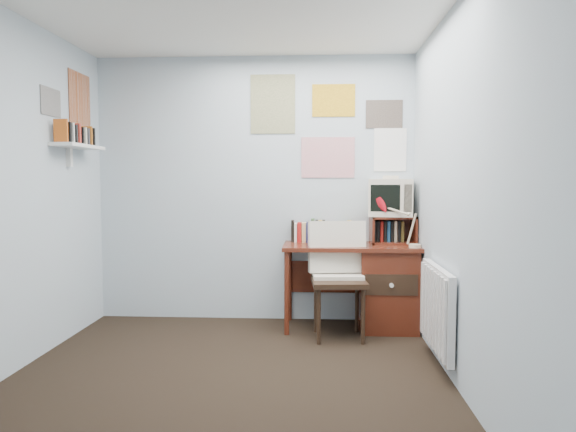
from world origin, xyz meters
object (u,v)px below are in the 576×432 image
object	(u,v)px
tv_riser	(393,230)
radiator	(437,308)
desk_lamp	(415,226)
crt_tv	(390,196)
wall_shelf	(78,146)
desk_chair	(339,282)
desk	(380,284)

from	to	relation	value
tv_riser	radiator	distance (m)	1.15
desk_lamp	crt_tv	distance (m)	0.42
desk_lamp	wall_shelf	size ratio (longest dim) A/B	0.61
desk_chair	wall_shelf	bearing A→B (deg)	178.07
tv_riser	wall_shelf	xyz separation A→B (m)	(-2.69, -0.49, 0.74)
desk_chair	crt_tv	bearing A→B (deg)	38.00
desk_chair	wall_shelf	size ratio (longest dim) A/B	1.55
tv_riser	wall_shelf	size ratio (longest dim) A/B	0.65
wall_shelf	desk	bearing A→B (deg)	8.40
desk_chair	tv_riser	xyz separation A→B (m)	(0.51, 0.42, 0.41)
desk_lamp	wall_shelf	world-z (taller)	wall_shelf
crt_tv	desk_lamp	bearing A→B (deg)	-52.60
desk_chair	radiator	xyz separation A→B (m)	(0.68, -0.62, -0.06)
desk	desk_chair	world-z (taller)	desk_chair
desk	crt_tv	distance (m)	0.81
desk	tv_riser	xyz separation A→B (m)	(0.12, 0.11, 0.48)
radiator	desk	bearing A→B (deg)	107.24
radiator	desk_lamp	bearing A→B (deg)	91.51
desk_lamp	crt_tv	world-z (taller)	crt_tv
desk_chair	tv_riser	bearing A→B (deg)	35.47
desk_chair	crt_tv	world-z (taller)	crt_tv
wall_shelf	desk_lamp	bearing A→B (deg)	4.23
radiator	desk_chair	bearing A→B (deg)	137.24
desk_lamp	crt_tv	bearing A→B (deg)	123.54
desk_chair	crt_tv	size ratio (longest dim) A/B	2.46
desk_lamp	radiator	xyz separation A→B (m)	(0.02, -0.76, -0.53)
desk	desk_chair	size ratio (longest dim) A/B	1.25
desk	desk_lamp	world-z (taller)	desk_lamp
desk_chair	desk_lamp	size ratio (longest dim) A/B	2.55
desk_lamp	radiator	size ratio (longest dim) A/B	0.47
desk_lamp	wall_shelf	bearing A→B (deg)	-171.94
desk	crt_tv	world-z (taller)	crt_tv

